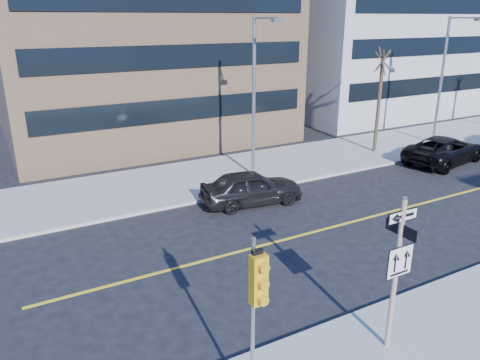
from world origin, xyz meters
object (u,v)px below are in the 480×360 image
street_tree_west (383,63)px  traffic_signal (257,293)px  parked_car_c (445,150)px  parked_car_a (251,188)px  streetlight_a (256,88)px  streetlight_b (446,73)px  sign_pole (397,266)px

street_tree_west → traffic_signal: bearing=-140.6°
parked_car_c → street_tree_west: 6.23m
traffic_signal → parked_car_c: size_ratio=0.70×
traffic_signal → parked_car_a: bearing=60.1°
streetlight_a → streetlight_b: 14.00m
parked_car_a → street_tree_west: bearing=-64.6°
streetlight_b → parked_car_c: bearing=-134.8°
parked_car_c → street_tree_west: (-2.11, 3.45, 4.73)m
parked_car_c → streetlight_a: (-11.11, 2.91, 3.96)m
traffic_signal → parked_car_c: 21.92m
parked_car_a → streetlight_b: streetlight_b is taller
sign_pole → traffic_signal: size_ratio=1.02×
streetlight_a → street_tree_west: 9.05m
street_tree_west → streetlight_b: bearing=-6.2°
street_tree_west → parked_car_a: bearing=-162.3°
parked_car_a → parked_car_c: (13.10, 0.05, 0.00)m
sign_pole → streetlight_a: (4.00, 13.27, 2.32)m
sign_pole → parked_car_c: sign_pole is taller
sign_pole → streetlight_b: 22.48m
traffic_signal → streetlight_a: (8.00, 13.42, 1.73)m
streetlight_b → street_tree_west: streetlight_b is taller
parked_car_a → street_tree_west: (10.99, 3.51, 4.73)m
sign_pole → parked_car_a: 10.63m
streetlight_a → sign_pole: bearing=-106.8°
traffic_signal → street_tree_west: size_ratio=0.63×
parked_car_c → streetlight_a: streetlight_a is taller
sign_pole → traffic_signal: (-4.00, -0.15, 0.59)m
traffic_signal → street_tree_west: 22.14m
traffic_signal → parked_car_a: traffic_signal is taller
sign_pole → parked_car_c: 18.39m
streetlight_b → sign_pole: bearing=-143.6°
sign_pole → street_tree_west: size_ratio=0.64×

